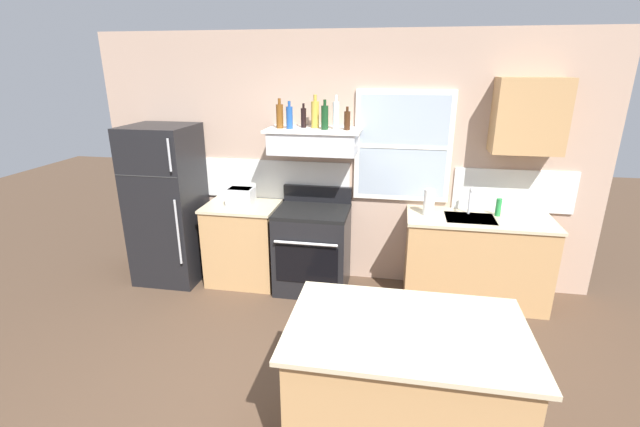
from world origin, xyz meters
name	(u,v)px	position (x,y,z in m)	size (l,w,h in m)	color
ground_plane	(297,413)	(0.00, 0.00, 0.00)	(16.00, 16.00, 0.00)	#4C3828
back_wall	(344,162)	(0.03, 2.23, 1.35)	(5.40, 0.11, 2.70)	tan
refrigerator	(167,205)	(-1.90, 1.84, 0.88)	(0.70, 0.72, 1.75)	black
counter_left_of_stove	(244,243)	(-1.05, 1.90, 0.46)	(0.79, 0.63, 0.91)	tan
toaster	(241,196)	(-1.05, 1.88, 1.01)	(0.30, 0.20, 0.19)	silver
stove_range	(313,248)	(-0.25, 1.86, 0.46)	(0.76, 0.69, 1.09)	black
range_hood_shelf	(314,140)	(-0.25, 1.96, 1.62)	(0.96, 0.52, 0.24)	silver
bottle_amber_wine	(280,116)	(-0.59, 1.92, 1.87)	(0.07, 0.07, 0.30)	brown
bottle_blue_liqueur	(289,117)	(-0.49, 1.90, 1.86)	(0.07, 0.07, 0.27)	#1E478C
bottle_balsamic_dark	(304,117)	(-0.37, 2.01, 1.85)	(0.06, 0.06, 0.24)	black
bottle_champagne_gold_foil	(315,114)	(-0.25, 2.00, 1.88)	(0.08, 0.08, 0.33)	#B29333
bottle_dark_green_wine	(325,117)	(-0.13, 1.90, 1.87)	(0.07, 0.07, 0.29)	#143819
bottle_clear_tall	(336,115)	(-0.03, 1.95, 1.89)	(0.06, 0.06, 0.33)	silver
bottle_brown_stout	(347,120)	(0.09, 1.91, 1.84)	(0.06, 0.06, 0.23)	#381E0F
counter_right_with_sink	(475,259)	(1.45, 1.90, 0.46)	(1.43, 0.63, 0.91)	tan
sink_faucet	(470,198)	(1.35, 2.00, 1.08)	(0.03, 0.17, 0.28)	silver
paper_towel_roll	(429,202)	(0.94, 1.90, 1.04)	(0.11, 0.11, 0.27)	white
dish_soap_bottle	(498,207)	(1.63, 2.00, 1.00)	(0.06, 0.06, 0.18)	#268C3F
kitchen_island	(403,390)	(0.72, -0.18, 0.46)	(1.40, 0.90, 0.91)	tan
upper_cabinet_right	(529,116)	(1.80, 2.04, 1.90)	(0.64, 0.32, 0.70)	tan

